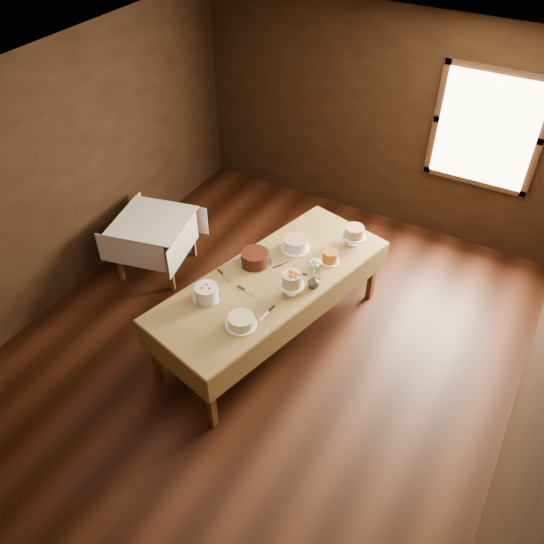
{
  "coord_description": "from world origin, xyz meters",
  "views": [
    {
      "loc": [
        2.09,
        -3.53,
        4.61
      ],
      "look_at": [
        0.0,
        0.2,
        0.95
      ],
      "focal_mm": 37.57,
      "sensor_mm": 36.0,
      "label": 1
    }
  ],
  "objects_px": {
    "cake_lattice": "(295,244)",
    "cake_cream": "(241,321)",
    "display_table": "(271,283)",
    "cake_server_a": "(250,293)",
    "cake_server_e": "(226,278)",
    "cake_swirl": "(207,293)",
    "cake_chocolate": "(255,258)",
    "cake_server_c": "(287,263)",
    "cake_caramel": "(330,257)",
    "cake_server_b": "(264,316)",
    "flower_vase": "(314,282)",
    "cake_flowers": "(292,285)",
    "cake_server_d": "(314,277)",
    "side_table": "(153,226)",
    "cake_speckled": "(354,236)"
  },
  "relations": [
    {
      "from": "display_table",
      "to": "cake_server_e",
      "type": "relative_size",
      "value": 11.73
    },
    {
      "from": "cake_flowers",
      "to": "display_table",
      "type": "bearing_deg",
      "value": 160.04
    },
    {
      "from": "cake_server_a",
      "to": "cake_caramel",
      "type": "bearing_deg",
      "value": 70.5
    },
    {
      "from": "cake_server_d",
      "to": "cake_server_e",
      "type": "height_order",
      "value": "same"
    },
    {
      "from": "cake_server_e",
      "to": "cake_flowers",
      "type": "bearing_deg",
      "value": 36.76
    },
    {
      "from": "cake_server_a",
      "to": "cake_server_e",
      "type": "bearing_deg",
      "value": 177.58
    },
    {
      "from": "flower_vase",
      "to": "side_table",
      "type": "bearing_deg",
      "value": 174.11
    },
    {
      "from": "cake_caramel",
      "to": "cake_swirl",
      "type": "distance_m",
      "value": 1.36
    },
    {
      "from": "cake_lattice",
      "to": "cake_swirl",
      "type": "xyz_separation_m",
      "value": [
        -0.39,
        -1.12,
        0.01
      ]
    },
    {
      "from": "cake_flowers",
      "to": "cake_cream",
      "type": "bearing_deg",
      "value": -108.22
    },
    {
      "from": "cake_server_a",
      "to": "cake_chocolate",
      "type": "bearing_deg",
      "value": 125.02
    },
    {
      "from": "cake_server_e",
      "to": "cake_caramel",
      "type": "bearing_deg",
      "value": 69.64
    },
    {
      "from": "side_table",
      "to": "cake_chocolate",
      "type": "bearing_deg",
      "value": -7.12
    },
    {
      "from": "side_table",
      "to": "cake_chocolate",
      "type": "xyz_separation_m",
      "value": [
        1.53,
        -0.19,
        0.25
      ]
    },
    {
      "from": "cake_speckled",
      "to": "cake_server_a",
      "type": "relative_size",
      "value": 1.18
    },
    {
      "from": "flower_vase",
      "to": "cake_caramel",
      "type": "bearing_deg",
      "value": 93.25
    },
    {
      "from": "cake_server_e",
      "to": "cake_speckled",
      "type": "bearing_deg",
      "value": 78.7
    },
    {
      "from": "cake_cream",
      "to": "cake_server_d",
      "type": "bearing_deg",
      "value": 72.75
    },
    {
      "from": "cake_caramel",
      "to": "cake_speckled",
      "type": "bearing_deg",
      "value": 77.1
    },
    {
      "from": "cake_speckled",
      "to": "cake_server_e",
      "type": "height_order",
      "value": "cake_speckled"
    },
    {
      "from": "cake_server_c",
      "to": "cake_server_e",
      "type": "relative_size",
      "value": 1.0
    },
    {
      "from": "cake_lattice",
      "to": "cake_cream",
      "type": "bearing_deg",
      "value": -85.78
    },
    {
      "from": "cake_chocolate",
      "to": "cake_caramel",
      "type": "bearing_deg",
      "value": 30.62
    },
    {
      "from": "display_table",
      "to": "cake_server_c",
      "type": "height_order",
      "value": "cake_server_c"
    },
    {
      "from": "cake_lattice",
      "to": "flower_vase",
      "type": "xyz_separation_m",
      "value": [
        0.44,
        -0.46,
        0.01
      ]
    },
    {
      "from": "side_table",
      "to": "cake_server_d",
      "type": "xyz_separation_m",
      "value": [
        2.17,
        -0.1,
        0.19
      ]
    },
    {
      "from": "cake_speckled",
      "to": "cake_server_e",
      "type": "distance_m",
      "value": 1.47
    },
    {
      "from": "cake_server_a",
      "to": "cake_cream",
      "type": "bearing_deg",
      "value": -59.57
    },
    {
      "from": "cake_flowers",
      "to": "cake_cream",
      "type": "relative_size",
      "value": 0.9
    },
    {
      "from": "cake_lattice",
      "to": "cake_chocolate",
      "type": "xyz_separation_m",
      "value": [
        -0.26,
        -0.42,
        0.01
      ]
    },
    {
      "from": "cake_flowers",
      "to": "cake_server_c",
      "type": "relative_size",
      "value": 1.12
    },
    {
      "from": "cake_lattice",
      "to": "flower_vase",
      "type": "distance_m",
      "value": 0.64
    },
    {
      "from": "cake_flowers",
      "to": "cake_cream",
      "type": "distance_m",
      "value": 0.65
    },
    {
      "from": "display_table",
      "to": "cake_lattice",
      "type": "distance_m",
      "value": 0.56
    },
    {
      "from": "cake_cream",
      "to": "cake_server_e",
      "type": "height_order",
      "value": "cake_cream"
    },
    {
      "from": "cake_lattice",
      "to": "cake_swirl",
      "type": "height_order",
      "value": "cake_swirl"
    },
    {
      "from": "cake_flowers",
      "to": "cake_server_a",
      "type": "bearing_deg",
      "value": -150.58
    },
    {
      "from": "cake_server_b",
      "to": "cake_swirl",
      "type": "bearing_deg",
      "value": -78.62
    },
    {
      "from": "cake_chocolate",
      "to": "cake_cream",
      "type": "xyz_separation_m",
      "value": [
        0.35,
        -0.84,
        -0.01
      ]
    },
    {
      "from": "cake_server_b",
      "to": "flower_vase",
      "type": "bearing_deg",
      "value": 165.47
    },
    {
      "from": "cake_server_c",
      "to": "cake_cream",
      "type": "bearing_deg",
      "value": -147.87
    },
    {
      "from": "cake_caramel",
      "to": "cake_server_c",
      "type": "xyz_separation_m",
      "value": [
        -0.38,
        -0.24,
        -0.06
      ]
    },
    {
      "from": "cake_swirl",
      "to": "flower_vase",
      "type": "distance_m",
      "value": 1.06
    },
    {
      "from": "cake_cream",
      "to": "cake_server_a",
      "type": "distance_m",
      "value": 0.44
    },
    {
      "from": "cake_flowers",
      "to": "cake_server_d",
      "type": "relative_size",
      "value": 1.12
    },
    {
      "from": "display_table",
      "to": "cake_cream",
      "type": "height_order",
      "value": "cake_cream"
    },
    {
      "from": "cake_swirl",
      "to": "cake_server_c",
      "type": "xyz_separation_m",
      "value": [
        0.42,
        0.85,
        -0.07
      ]
    },
    {
      "from": "cake_cream",
      "to": "cake_server_d",
      "type": "height_order",
      "value": "cake_cream"
    },
    {
      "from": "cake_chocolate",
      "to": "side_table",
      "type": "bearing_deg",
      "value": 172.88
    },
    {
      "from": "display_table",
      "to": "cake_cream",
      "type": "relative_size",
      "value": 9.38
    }
  ]
}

